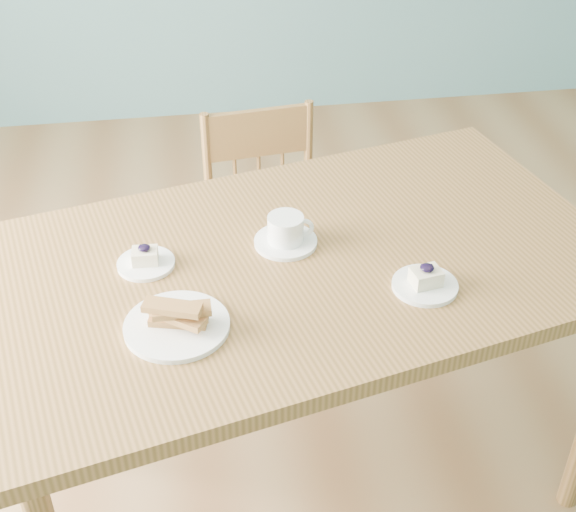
{
  "coord_description": "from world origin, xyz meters",
  "views": [
    {
      "loc": [
        -0.58,
        -1.63,
        2.0
      ],
      "look_at": [
        -0.33,
        -0.01,
        0.81
      ],
      "focal_mm": 50.0,
      "sensor_mm": 36.0,
      "label": 1
    }
  ],
  "objects_px": {
    "cheesecake_plate_far": "(146,260)",
    "dining_table": "(300,285)",
    "biscotti_plate": "(176,320)",
    "coffee_cup": "(286,232)",
    "dining_chair": "(269,234)",
    "cheesecake_plate_near": "(425,282)"
  },
  "relations": [
    {
      "from": "dining_table",
      "to": "cheesecake_plate_near",
      "type": "distance_m",
      "value": 0.33
    },
    {
      "from": "cheesecake_plate_near",
      "to": "cheesecake_plate_far",
      "type": "bearing_deg",
      "value": 163.95
    },
    {
      "from": "cheesecake_plate_near",
      "to": "biscotti_plate",
      "type": "relative_size",
      "value": 0.66
    },
    {
      "from": "dining_table",
      "to": "coffee_cup",
      "type": "relative_size",
      "value": 10.81
    },
    {
      "from": "dining_chair",
      "to": "cheesecake_plate_far",
      "type": "relative_size",
      "value": 6.09
    },
    {
      "from": "dining_table",
      "to": "dining_chair",
      "type": "relative_size",
      "value": 2.02
    },
    {
      "from": "cheesecake_plate_near",
      "to": "cheesecake_plate_far",
      "type": "distance_m",
      "value": 0.67
    },
    {
      "from": "dining_chair",
      "to": "cheesecake_plate_far",
      "type": "xyz_separation_m",
      "value": [
        -0.38,
        -0.66,
        0.41
      ]
    },
    {
      "from": "dining_table",
      "to": "cheesecake_plate_far",
      "type": "distance_m",
      "value": 0.39
    },
    {
      "from": "dining_table",
      "to": "cheesecake_plate_far",
      "type": "bearing_deg",
      "value": 162.55
    },
    {
      "from": "cheesecake_plate_near",
      "to": "biscotti_plate",
      "type": "height_order",
      "value": "biscotti_plate"
    },
    {
      "from": "cheesecake_plate_near",
      "to": "dining_chair",
      "type": "bearing_deg",
      "value": 107.24
    },
    {
      "from": "cheesecake_plate_near",
      "to": "coffee_cup",
      "type": "bearing_deg",
      "value": 142.58
    },
    {
      "from": "dining_table",
      "to": "coffee_cup",
      "type": "xyz_separation_m",
      "value": [
        -0.02,
        0.07,
        0.12
      ]
    },
    {
      "from": "cheesecake_plate_near",
      "to": "coffee_cup",
      "type": "height_order",
      "value": "coffee_cup"
    },
    {
      "from": "dining_table",
      "to": "cheesecake_plate_near",
      "type": "xyz_separation_m",
      "value": [
        0.27,
        -0.16,
        0.1
      ]
    },
    {
      "from": "cheesecake_plate_far",
      "to": "dining_table",
      "type": "bearing_deg",
      "value": -4.11
    },
    {
      "from": "dining_table",
      "to": "dining_chair",
      "type": "bearing_deg",
      "value": 76.09
    },
    {
      "from": "dining_table",
      "to": "cheesecake_plate_near",
      "type": "bearing_deg",
      "value": -43.82
    },
    {
      "from": "cheesecake_plate_far",
      "to": "biscotti_plate",
      "type": "bearing_deg",
      "value": -75.03
    },
    {
      "from": "cheesecake_plate_far",
      "to": "biscotti_plate",
      "type": "relative_size",
      "value": 0.6
    },
    {
      "from": "coffee_cup",
      "to": "dining_chair",
      "type": "bearing_deg",
      "value": 91.22
    }
  ]
}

